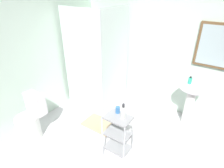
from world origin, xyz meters
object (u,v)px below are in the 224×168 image
Objects in this scene: storage_cart at (118,134)px; hand_soap_bottle at (190,80)px; lotion_bottle_white at (123,112)px; bath_mat at (99,124)px; pedestal_sink at (191,97)px; shower_stall at (99,84)px; toilet at (30,121)px; rinse_cup at (118,110)px.

storage_cart is 1.56m from hand_soap_bottle.
lotion_bottle_white is 0.38× the size of bath_mat.
pedestal_sink is 1.35× the size of bath_mat.
hand_soap_bottle is 0.22× the size of bath_mat.
lotion_bottle_white is (1.19, -1.00, 0.37)m from shower_stall.
storage_cart is (1.43, 0.45, 0.12)m from toilet.
toilet is 1.27× the size of bath_mat.
storage_cart is 7.60× the size of rinse_cup.
storage_cart is at bearing -115.69° from pedestal_sink.
storage_cart is 0.89m from bath_mat.
storage_cart is at bearing -31.68° from bath_mat.
pedestal_sink is 8.32× the size of rinse_cup.
toilet is 3.33× the size of lotion_bottle_white.
rinse_cup is (-0.12, 0.06, -0.05)m from lotion_bottle_white.
storage_cart is 0.37m from rinse_cup.
hand_soap_bottle is at bearing 67.63° from storage_cart.
rinse_cup is 0.16× the size of bath_mat.
pedestal_sink is 1.72m from bath_mat.
lotion_bottle_white reaches higher than bath_mat.
hand_soap_bottle is (1.70, 0.37, 0.40)m from shower_stall.
rinse_cup is (-0.63, -1.31, -0.08)m from hand_soap_bottle.
lotion_bottle_white is at bearing 17.46° from toilet.
shower_stall reaches higher than hand_soap_bottle.
shower_stall is 8.75× the size of lotion_bottle_white.
shower_stall is 2.63× the size of toilet.
shower_stall reaches higher than pedestal_sink.
storage_cart is 3.24× the size of lotion_bottle_white.
hand_soap_bottle reaches higher than toilet.
rinse_cup is at bearing -119.15° from pedestal_sink.
pedestal_sink is at bearing 66.23° from lotion_bottle_white.
toilet is 5.76× the size of hand_soap_bottle.
toilet is (-0.30, -1.47, -0.15)m from shower_stall.
bath_mat is at bearing -141.69° from hand_soap_bottle.
shower_stall is 1.79m from hand_soap_bottle.
bath_mat is (-0.61, 0.33, -0.78)m from rinse_cup.
bath_mat is (0.46, -0.61, -0.45)m from shower_stall.
bath_mat is (0.77, 0.86, -0.31)m from toilet.
bath_mat is at bearing 48.35° from toilet.
shower_stall is 20.55× the size of rinse_cup.
storage_cart is at bearing -163.90° from lotion_bottle_white.
rinse_cup is at bearing 153.69° from lotion_bottle_white.
rinse_cup is (1.07, -0.94, 0.32)m from shower_stall.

